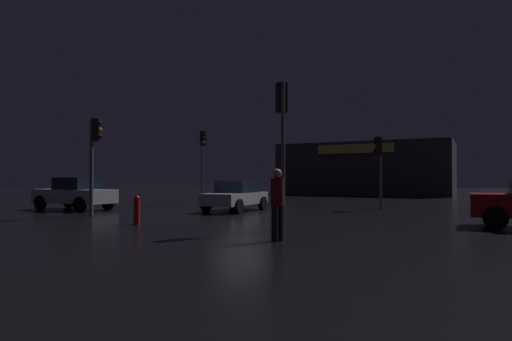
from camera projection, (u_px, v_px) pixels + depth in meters
The scene contains 10 objects.
ground_plane at pixel (240, 213), 19.66m from camera, with size 120.00×120.00×0.00m, color black.
store_building at pixel (366, 169), 42.67m from camera, with size 16.18×8.46×5.03m.
traffic_signal_main at pixel (94, 149), 17.79m from camera, with size 0.42×0.42×4.08m.
traffic_signal_opposite at pixel (203, 148), 26.30m from camera, with size 0.43×0.41×4.51m.
traffic_signal_cross_left at pixel (378, 157), 21.87m from camera, with size 0.42×0.42×3.71m.
traffic_signal_cross_right at pixel (282, 121), 13.13m from camera, with size 0.41×0.43×4.54m.
car_near at pixel (75, 193), 21.43m from camera, with size 4.41×1.93×1.63m.
car_crossing at pixel (236, 195), 20.65m from camera, with size 2.06×4.10×1.48m.
pedestrian at pixel (277, 198), 10.81m from camera, with size 0.46×0.46×1.83m.
fire_hydrant at pixel (137, 210), 14.56m from camera, with size 0.22×0.22×1.00m.
Camera 1 is at (9.80, -17.09, 1.58)m, focal length 29.89 mm.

